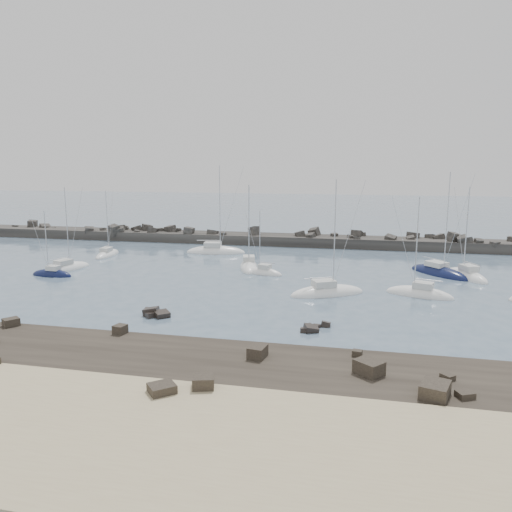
{
  "coord_description": "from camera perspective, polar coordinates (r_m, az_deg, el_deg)",
  "views": [
    {
      "loc": [
        17.47,
        -55.38,
        15.22
      ],
      "look_at": [
        2.63,
        12.0,
        2.44
      ],
      "focal_mm": 35.0,
      "sensor_mm": 36.0,
      "label": 1
    }
  ],
  "objects": [
    {
      "name": "sailboat_9",
      "position": [
        61.59,
        18.18,
        -4.2
      ],
      "size": [
        8.21,
        4.79,
        12.57
      ],
      "color": "white",
      "rests_on": "ground"
    },
    {
      "name": "breakwater",
      "position": [
        97.74,
        -2.37,
        1.71
      ],
      "size": [
        115.0,
        7.25,
        5.03
      ],
      "color": "#2B2926",
      "rests_on": "ground"
    },
    {
      "name": "rock_cluster_near",
      "position": [
        52.11,
        -11.5,
        -6.49
      ],
      "size": [
        3.46,
        2.86,
        1.46
      ],
      "color": "black",
      "rests_on": "ground"
    },
    {
      "name": "sand_strip",
      "position": [
        32.92,
        -22.59,
        -17.91
      ],
      "size": [
        140.0,
        14.0,
        1.0
      ],
      "primitive_type": "cube",
      "color": "tan",
      "rests_on": "ground"
    },
    {
      "name": "sailboat_4",
      "position": [
        86.54,
        -4.64,
        0.43
      ],
      "size": [
        10.6,
        4.66,
        16.15
      ],
      "color": "white",
      "rests_on": "ground"
    },
    {
      "name": "sailboat_10",
      "position": [
        73.38,
        22.9,
        -2.19
      ],
      "size": [
        5.98,
        8.55,
        13.31
      ],
      "color": "white",
      "rests_on": "ground"
    },
    {
      "name": "sailboat_2",
      "position": [
        74.37,
        -22.29,
        -2.0
      ],
      "size": [
        6.14,
        2.19,
        9.82
      ],
      "color": "#0E163C",
      "rests_on": "ground"
    },
    {
      "name": "rock_shelf",
      "position": [
        40.77,
        -14.75,
        -11.76
      ],
      "size": [
        140.0,
        12.12,
        1.93
      ],
      "color": "black",
      "rests_on": "ground"
    },
    {
      "name": "rock_cluster_far",
      "position": [
        47.2,
        6.43,
        -8.31
      ],
      "size": [
        2.69,
        3.08,
        1.22
      ],
      "color": "black",
      "rests_on": "ground"
    },
    {
      "name": "sailboat_5",
      "position": [
        70.0,
        0.79,
        -1.95
      ],
      "size": [
        6.28,
        3.58,
        9.71
      ],
      "color": "white",
      "rests_on": "ground"
    },
    {
      "name": "sailboat_3",
      "position": [
        77.61,
        -20.88,
        -1.41
      ],
      "size": [
        4.9,
        8.57,
        12.96
      ],
      "color": "white",
      "rests_on": "ground"
    },
    {
      "name": "ground",
      "position": [
        60.03,
        -4.94,
        -4.23
      ],
      "size": [
        400.0,
        400.0,
        0.0
      ],
      "primitive_type": "plane",
      "color": "slate",
      "rests_on": "ground"
    },
    {
      "name": "sailboat_6",
      "position": [
        73.62,
        -0.82,
        -1.31
      ],
      "size": [
        4.59,
        8.72,
        13.39
      ],
      "color": "white",
      "rests_on": "ground"
    },
    {
      "name": "sailboat_7",
      "position": [
        59.61,
        8.12,
        -4.26
      ],
      "size": [
        9.48,
        6.82,
        14.6
      ],
      "color": "white",
      "rests_on": "ground"
    },
    {
      "name": "sailboat_1",
      "position": [
        87.49,
        -16.62,
        0.12
      ],
      "size": [
        2.79,
        7.55,
        11.76
      ],
      "color": "white",
      "rests_on": "ground"
    },
    {
      "name": "sailboat_8",
      "position": [
        74.27,
        20.15,
        -1.87
      ],
      "size": [
        8.63,
        9.35,
        15.28
      ],
      "color": "#0E163C",
      "rests_on": "ground"
    }
  ]
}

